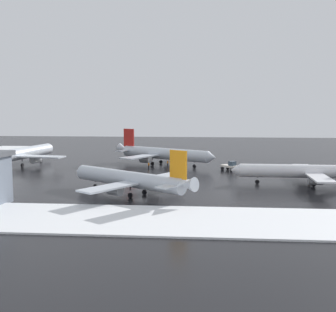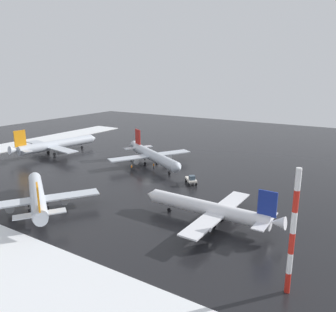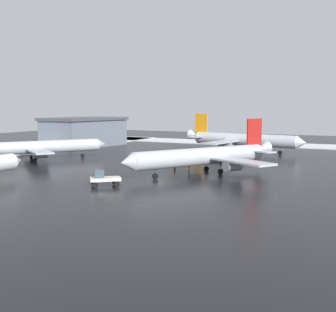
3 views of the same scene
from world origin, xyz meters
name	(u,v)px [view 3 (image 3 of 3)]	position (x,y,z in m)	size (l,w,h in m)	color
ground_plane	(158,173)	(0.00, 0.00, 0.00)	(240.00, 240.00, 0.00)	black
snow_bank_left	(256,144)	(-67.00, 0.00, 0.14)	(14.00, 116.00, 0.28)	white
airplane_parked_portside	(205,156)	(-3.16, 7.86, 3.23)	(29.80, 25.49, 9.77)	silver
airplane_foreground_jet	(241,140)	(-42.02, 2.69, 3.35)	(28.41, 34.03, 10.13)	silver
airplane_parked_starboard	(41,147)	(-5.08, -32.92, 2.97)	(26.33, 22.65, 8.98)	silver
pushback_tug	(104,178)	(15.08, -1.31, 1.28)	(4.70, 4.90, 2.50)	silver
ground_crew_near_tug	(189,169)	(-1.46, 5.51, 0.97)	(0.36, 0.36, 1.71)	black
ground_crew_beside_wing	(175,164)	(-6.02, 0.44, 0.97)	(0.36, 0.36, 1.71)	black
cargo_hangar	(84,132)	(-36.83, -45.42, 4.44)	(26.47, 17.60, 8.80)	slate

